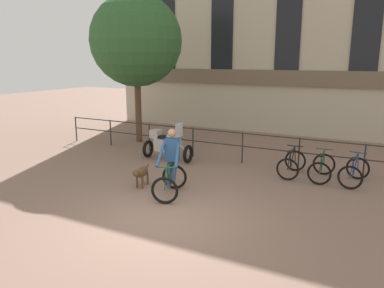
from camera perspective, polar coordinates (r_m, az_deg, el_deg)
ground_plane at (r=8.39m, az=-4.95°, el=-11.39°), size 60.00×60.00×0.00m
canal_railing at (r=12.64m, az=7.70°, el=0.25°), size 15.05×0.05×1.05m
building_facade at (r=17.99m, az=14.79°, el=17.84°), size 18.00×0.72×10.32m
cyclist_with_bike at (r=9.60m, az=-3.25°, el=-3.34°), size 1.00×1.32×1.70m
dog at (r=10.32m, az=-7.75°, el=-4.37°), size 0.35×0.97×0.58m
parked_motorcycle at (r=12.95m, az=-3.82°, el=-0.03°), size 1.74×0.63×1.35m
parked_bicycle_near_lamp at (r=11.63m, az=14.93°, el=-2.95°), size 0.67×1.12×0.86m
parked_bicycle_mid_left at (r=11.49m, az=19.16°, el=-3.44°), size 0.69×1.13×0.86m
parked_bicycle_mid_right at (r=11.41m, az=23.47°, el=-3.91°), size 0.78×1.18×0.86m
tree_canalside_left at (r=15.84m, az=-8.51°, el=15.32°), size 3.72×3.72×6.03m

